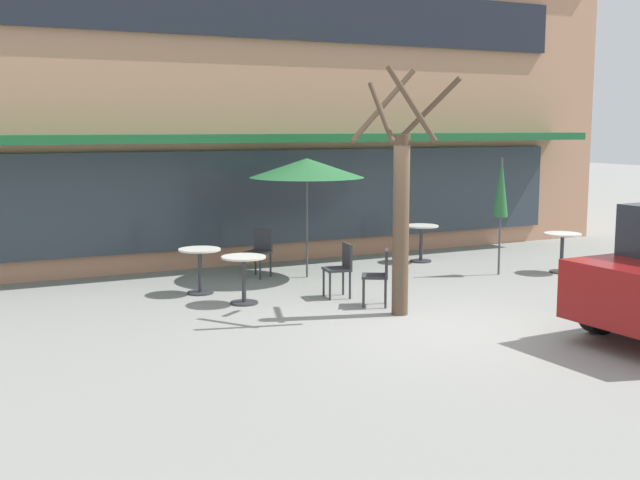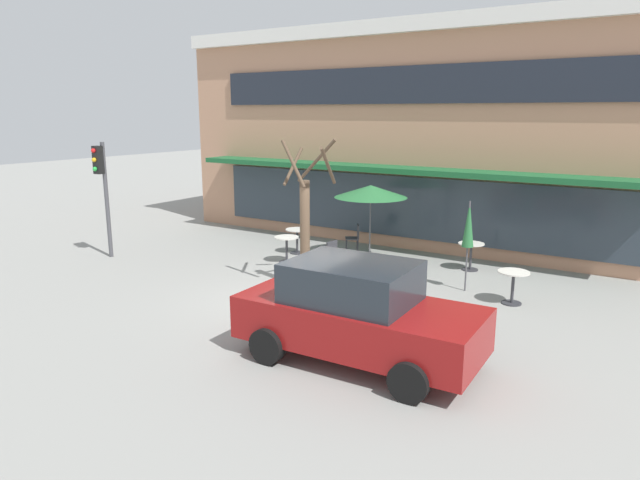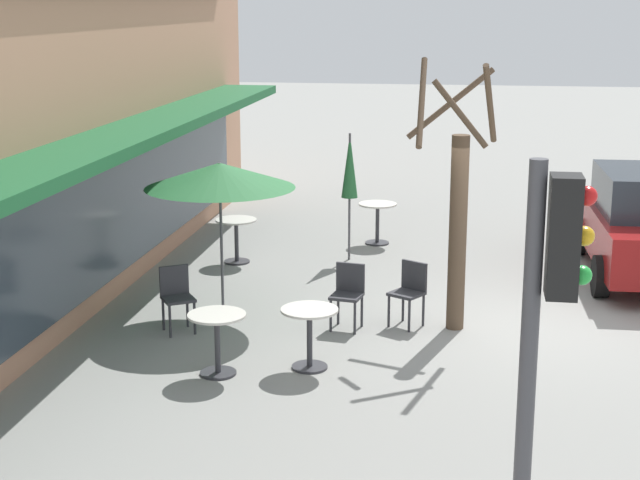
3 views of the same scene
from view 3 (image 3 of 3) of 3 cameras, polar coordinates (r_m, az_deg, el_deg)
The scene contains 12 objects.
ground_plane at distance 13.91m, azimuth 11.57°, elevation -4.85°, with size 80.00×80.00×0.00m, color gray.
cafe_table_near_wall at distance 16.75m, azimuth -4.89°, elevation 0.40°, with size 0.70×0.70×0.76m.
cafe_table_streetside at distance 11.90m, azimuth -0.61°, elevation -5.14°, with size 0.70×0.70×0.76m.
cafe_table_by_tree at distance 11.78m, azimuth -6.00°, elevation -5.43°, with size 0.70×0.70×0.76m.
cafe_table_mid_patio at distance 18.02m, azimuth 3.37°, elevation 1.38°, with size 0.70×0.70×0.76m.
patio_umbrella_green_folded at distance 13.62m, azimuth -5.85°, elevation 3.76°, with size 2.10×2.10×2.20m.
patio_umbrella_cream_folded at distance 16.67m, azimuth 1.74°, elevation 4.28°, with size 0.28×0.28×2.20m.
cafe_chair_0 at distance 13.38m, azimuth -8.35°, elevation -3.10°, with size 0.55×0.55×0.89m.
cafe_chair_1 at distance 13.36m, azimuth 1.65°, elevation -2.97°, with size 0.46×0.46×0.89m.
cafe_chair_2 at distance 13.51m, azimuth 5.24°, elevation -2.83°, with size 0.55×0.55×0.89m.
street_tree at distance 13.21m, azimuth 7.98°, elevation 1.69°, with size 1.32×1.23×3.64m.
traffic_light_pole at distance 6.62m, azimuth 12.98°, elevation -4.88°, with size 0.26×0.44×3.40m.
Camera 3 is at (-13.18, 0.75, 4.37)m, focal length 55.00 mm.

